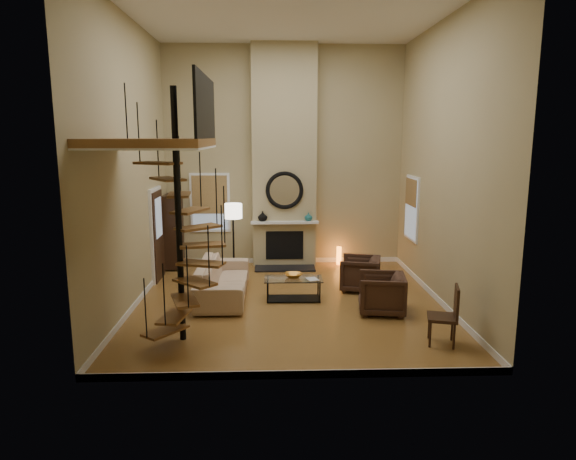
{
  "coord_description": "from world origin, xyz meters",
  "views": [
    {
      "loc": [
        -0.36,
        -9.69,
        3.28
      ],
      "look_at": [
        0.0,
        0.4,
        1.4
      ],
      "focal_mm": 31.57,
      "sensor_mm": 36.0,
      "label": 1
    }
  ],
  "objects_px": {
    "armchair_near": "(364,274)",
    "floor_lamp": "(233,217)",
    "hutch": "(173,231)",
    "armchair_far": "(386,294)",
    "coffee_table": "(293,286)",
    "accent_lamp": "(339,255)",
    "side_chair": "(448,313)",
    "sofa": "(222,279)"
  },
  "relations": [
    {
      "from": "hutch",
      "to": "sofa",
      "type": "height_order",
      "value": "hutch"
    },
    {
      "from": "sofa",
      "to": "coffee_table",
      "type": "height_order",
      "value": "sofa"
    },
    {
      "from": "armchair_near",
      "to": "side_chair",
      "type": "xyz_separation_m",
      "value": [
        0.8,
        -2.94,
        0.17
      ]
    },
    {
      "from": "accent_lamp",
      "to": "coffee_table",
      "type": "bearing_deg",
      "value": -115.13
    },
    {
      "from": "armchair_near",
      "to": "floor_lamp",
      "type": "distance_m",
      "value": 3.33
    },
    {
      "from": "hutch",
      "to": "floor_lamp",
      "type": "xyz_separation_m",
      "value": [
        1.55,
        -0.76,
        0.46
      ]
    },
    {
      "from": "sofa",
      "to": "side_chair",
      "type": "bearing_deg",
      "value": -123.68
    },
    {
      "from": "accent_lamp",
      "to": "side_chair",
      "type": "bearing_deg",
      "value": -78.46
    },
    {
      "from": "armchair_far",
      "to": "coffee_table",
      "type": "distance_m",
      "value": 1.88
    },
    {
      "from": "armchair_far",
      "to": "side_chair",
      "type": "distance_m",
      "value": 1.67
    },
    {
      "from": "armchair_near",
      "to": "armchair_far",
      "type": "height_order",
      "value": "armchair_far"
    },
    {
      "from": "sofa",
      "to": "hutch",
      "type": "bearing_deg",
      "value": 30.48
    },
    {
      "from": "side_chair",
      "to": "accent_lamp",
      "type": "bearing_deg",
      "value": 101.54
    },
    {
      "from": "coffee_table",
      "to": "accent_lamp",
      "type": "xyz_separation_m",
      "value": [
        1.3,
        2.78,
        -0.03
      ]
    },
    {
      "from": "hutch",
      "to": "armchair_near",
      "type": "relative_size",
      "value": 2.18
    },
    {
      "from": "hutch",
      "to": "coffee_table",
      "type": "xyz_separation_m",
      "value": [
        2.88,
        -2.67,
        -0.67
      ]
    },
    {
      "from": "armchair_near",
      "to": "hutch",
      "type": "bearing_deg",
      "value": -100.73
    },
    {
      "from": "armchair_near",
      "to": "floor_lamp",
      "type": "xyz_separation_m",
      "value": [
        -2.88,
        1.3,
        1.06
      ]
    },
    {
      "from": "armchair_far",
      "to": "side_chair",
      "type": "relative_size",
      "value": 0.88
    },
    {
      "from": "hutch",
      "to": "armchair_near",
      "type": "xyz_separation_m",
      "value": [
        4.42,
        -2.05,
        -0.6
      ]
    },
    {
      "from": "coffee_table",
      "to": "side_chair",
      "type": "relative_size",
      "value": 1.22
    },
    {
      "from": "hutch",
      "to": "accent_lamp",
      "type": "relative_size",
      "value": 3.99
    },
    {
      "from": "floor_lamp",
      "to": "accent_lamp",
      "type": "relative_size",
      "value": 3.87
    },
    {
      "from": "hutch",
      "to": "accent_lamp",
      "type": "xyz_separation_m",
      "value": [
        4.19,
        0.11,
        -0.7
      ]
    },
    {
      "from": "sofa",
      "to": "side_chair",
      "type": "height_order",
      "value": "side_chair"
    },
    {
      "from": "accent_lamp",
      "to": "side_chair",
      "type": "xyz_separation_m",
      "value": [
        1.04,
        -5.1,
        0.28
      ]
    },
    {
      "from": "floor_lamp",
      "to": "side_chair",
      "type": "relative_size",
      "value": 1.82
    },
    {
      "from": "hutch",
      "to": "accent_lamp",
      "type": "bearing_deg",
      "value": 1.55
    },
    {
      "from": "hutch",
      "to": "armchair_near",
      "type": "distance_m",
      "value": 4.91
    },
    {
      "from": "hutch",
      "to": "armchair_near",
      "type": "bearing_deg",
      "value": -24.89
    },
    {
      "from": "armchair_near",
      "to": "coffee_table",
      "type": "xyz_separation_m",
      "value": [
        -1.54,
        -0.61,
        -0.07
      ]
    },
    {
      "from": "floor_lamp",
      "to": "side_chair",
      "type": "xyz_separation_m",
      "value": [
        3.68,
        -4.23,
        -0.89
      ]
    },
    {
      "from": "coffee_table",
      "to": "floor_lamp",
      "type": "distance_m",
      "value": 2.59
    },
    {
      "from": "sofa",
      "to": "armchair_near",
      "type": "xyz_separation_m",
      "value": [
        3.0,
        0.39,
        -0.04
      ]
    },
    {
      "from": "armchair_far",
      "to": "armchair_near",
      "type": "bearing_deg",
      "value": -164.56
    },
    {
      "from": "armchair_near",
      "to": "armchair_far",
      "type": "distance_m",
      "value": 1.42
    },
    {
      "from": "sofa",
      "to": "floor_lamp",
      "type": "relative_size",
      "value": 1.39
    },
    {
      "from": "hutch",
      "to": "side_chair",
      "type": "relative_size",
      "value": 1.87
    },
    {
      "from": "accent_lamp",
      "to": "armchair_near",
      "type": "bearing_deg",
      "value": -83.7
    },
    {
      "from": "floor_lamp",
      "to": "side_chair",
      "type": "distance_m",
      "value": 5.68
    },
    {
      "from": "armchair_far",
      "to": "coffee_table",
      "type": "xyz_separation_m",
      "value": [
        -1.71,
        0.79,
        -0.07
      ]
    },
    {
      "from": "sofa",
      "to": "accent_lamp",
      "type": "relative_size",
      "value": 5.37
    }
  ]
}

